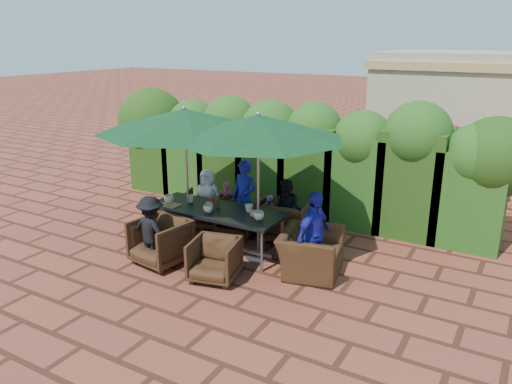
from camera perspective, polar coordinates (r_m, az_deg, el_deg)
The scene contains 32 objects.
ground at distance 8.81m, azimuth -2.77°, elevation -6.49°, with size 80.00×80.00×0.00m, color brown.
dining_table at distance 8.54m, azimuth -4.62°, elevation -2.44°, with size 2.39×0.90×0.75m.
umbrella_left at distance 8.54m, azimuth -8.17°, elevation 8.12°, with size 2.96×2.96×2.46m.
umbrella_right at distance 7.80m, azimuth 0.27°, elevation 7.42°, with size 2.76×2.76×2.46m.
chair_far_left at distance 9.75m, azimuth -6.01°, elevation -1.78°, with size 0.74×0.69×0.76m, color black.
chair_far_mid at distance 9.40m, azimuth -1.75°, elevation -2.44°, with size 0.73×0.69×0.76m, color black.
chair_far_right at distance 9.05m, azimuth 3.45°, elevation -3.14°, with size 0.77×0.72×0.79m, color black.
chair_near_left at distance 8.27m, azimuth -10.87°, elevation -5.35°, with size 0.80×0.75×0.83m, color black.
chair_near_right at distance 7.64m, azimuth -4.78°, elevation -7.49°, with size 0.69×0.65×0.71m, color black.
chair_end_right at distance 7.83m, azimuth 6.23°, elevation -6.11°, with size 1.04×0.68×0.91m, color black.
adult_far_left at distance 9.73m, azimuth -5.54°, elevation -0.66°, with size 0.56×0.33×1.13m, color white.
adult_far_mid at distance 9.26m, azimuth -1.35°, elevation -0.63°, with size 0.51×0.41×1.40m, color #1D209F.
adult_far_right at distance 8.94m, azimuth 3.58°, elevation -2.17°, with size 0.55×0.34×1.15m, color black.
adult_near_left at distance 8.22m, azimuth -11.89°, elevation -4.34°, with size 0.73×0.34×1.15m, color black.
adult_end_right at distance 7.63m, azimuth 6.59°, elevation -4.91°, with size 0.80×0.40×1.36m, color #1D209F.
child_left at distance 9.71m, azimuth -3.39°, elevation -1.42°, with size 0.32×0.26×0.88m, color #C54567.
child_right at distance 9.24m, azimuth 1.50°, elevation -2.71°, with size 0.28×0.23×0.78m, color #8554B6.
pedestrian_a at distance 11.68m, azimuth 14.95°, elevation 3.62°, with size 1.69×0.60×1.81m, color green.
pedestrian_b at distance 11.64m, azimuth 20.93°, elevation 2.92°, with size 0.85×0.52×1.78m, color #C54567.
pedestrian_c at distance 11.50m, azimuth 24.71°, elevation 2.54°, with size 1.20×0.55×1.87m, color #99979F.
cup_a at distance 8.94m, azimuth -9.93°, elevation -0.77°, with size 0.17×0.17×0.14m, color beige.
cup_b at distance 8.90m, azimuth -7.53°, elevation -0.76°, with size 0.14×0.14×0.13m, color beige.
cup_c at distance 8.36m, azimuth -5.49°, elevation -1.89°, with size 0.16×0.16×0.13m, color beige.
cup_d at distance 8.34m, azimuth -0.81°, elevation -1.87°, with size 0.14×0.14×0.13m, color beige.
cup_e at distance 7.98m, azimuth 0.31°, elevation -2.72°, with size 0.18×0.18×0.14m, color beige.
ketchup_bottle at distance 8.62m, azimuth -5.00°, elevation -1.14°, with size 0.04×0.04×0.17m, color #B20C0A.
sauce_bottle at distance 8.57m, azimuth -4.38°, elevation -1.23°, with size 0.04×0.04×0.17m, color #4C230C.
serving_tray at distance 8.80m, azimuth -9.84°, elevation -1.46°, with size 0.35×0.25×0.02m, color #9B774B.
number_block_left at distance 8.58m, azimuth -5.33°, elevation -1.48°, with size 0.12×0.06×0.10m, color tan.
number_block_right at distance 8.15m, azimuth -0.23°, elevation -2.44°, with size 0.12×0.06×0.10m, color tan.
hedge_wall at distance 10.37m, azimuth 3.66°, elevation 4.88°, with size 9.10×1.60×2.49m.
building at distance 13.92m, azimuth 26.22°, elevation 7.51°, with size 6.20×3.08×3.20m.
Camera 1 is at (4.39, -6.77, 3.55)m, focal length 35.00 mm.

